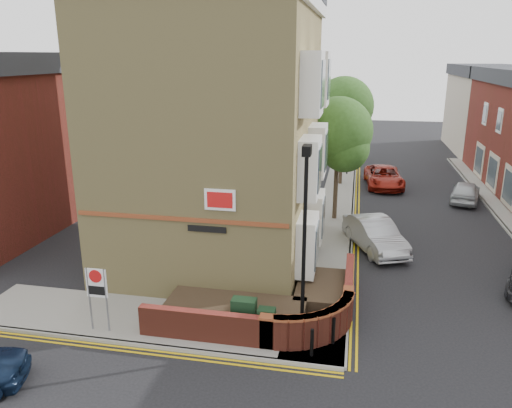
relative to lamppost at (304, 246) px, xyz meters
The scene contains 24 objects.
ground 3.90m from the lamppost, 143.13° to the right, with size 120.00×120.00×0.00m, color black.
pavement_corner 6.07m from the lamppost, behind, with size 13.00×3.00×0.12m, color gray.
pavement_main 15.17m from the lamppost, 88.45° to the left, with size 2.00×32.00×0.12m, color gray.
kerb_side 6.18m from the lamppost, 166.76° to the right, with size 13.00×0.15×0.12m, color gray.
kerb_main_near 15.22m from the lamppost, 84.60° to the left, with size 0.15×32.00×0.12m, color gray.
kerb_main_far 15.44m from the lamppost, 51.46° to the left, with size 0.15×40.00×0.12m, color gray.
yellow_lines_side 6.27m from the lamppost, 164.13° to the right, with size 13.00×0.28×0.01m, color gold.
yellow_lines_main 15.26m from the lamppost, 83.64° to the left, with size 0.28×32.00×0.01m, color gold.
corner_building 8.62m from the lamppost, 123.16° to the left, with size 8.95×10.40×13.60m.
garden_wall 3.93m from the lamppost, 140.91° to the left, with size 6.80×6.00×1.20m, color maroon, non-canonical shape.
lamppost is the anchor object (origin of this frame).
utility_cabinet_large 3.24m from the lamppost, behind, with size 0.80×0.45×1.20m, color black.
utility_cabinet_small 2.90m from the lamppost, 169.70° to the right, with size 0.55×0.40×1.10m, color black.
bollard_near 2.91m from the lamppost, 63.43° to the right, with size 0.11×0.11×0.90m, color black.
bollard_far 2.95m from the lamppost, ahead, with size 0.11×0.11×0.90m, color black.
zone_sign 6.85m from the lamppost, behind, with size 0.72×0.07×2.20m.
far_terrace_cream 39.00m from the lamppost, 70.68° to the left, with size 5.40×12.40×8.00m.
tree_near 12.92m from the lamppost, 88.22° to the left, with size 3.64×3.65×6.70m.
tree_mid 20.93m from the lamppost, 88.90° to the left, with size 4.03×4.03×7.42m.
tree_far 28.89m from the lamppost, 89.21° to the left, with size 3.81×3.81×7.00m.
traffic_light_assembly 23.82m from the lamppost, 88.07° to the left, with size 0.20×0.16×4.20m.
silver_car_near 9.43m from the lamppost, 74.11° to the left, with size 1.59×4.55×1.50m, color #979B9E.
red_car_main 21.33m from the lamppost, 80.76° to the left, with size 2.37×5.15×1.43m, color maroon.
silver_car_far 19.99m from the lamppost, 65.40° to the left, with size 1.59×3.96×1.35m, color #ACB1B4.
Camera 1 is at (2.96, -12.85, 8.89)m, focal length 35.00 mm.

